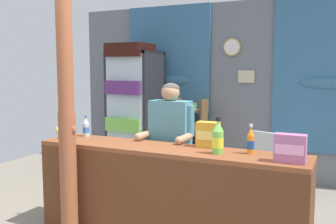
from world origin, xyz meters
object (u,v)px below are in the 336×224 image
plastic_lawn_chair (272,160)px  drink_fridge (134,103)px  snack_box_choco_powder (208,135)px  banana_bunch (65,132)px  soda_bottle_orange_soda (251,141)px  shopkeeper (170,136)px  snack_box_wafer (290,148)px  stall_counter (162,189)px  timber_post (67,118)px  bottle_shelf_rack (190,136)px  soda_bottle_water (86,127)px  soda_bottle_lime_soda (218,138)px

plastic_lawn_chair → drink_fridge: bearing=172.2°
snack_box_choco_powder → banana_bunch: 1.51m
drink_fridge → soda_bottle_orange_soda: bearing=-39.9°
shopkeeper → snack_box_wafer: size_ratio=6.28×
stall_counter → soda_bottle_orange_soda: (0.76, 0.17, 0.47)m
drink_fridge → banana_bunch: 2.00m
timber_post → drink_fridge: timber_post is taller
bottle_shelf_rack → timber_post: bearing=-93.4°
snack_box_wafer → banana_bunch: 2.27m
drink_fridge → soda_bottle_water: 1.86m
shopkeeper → soda_bottle_lime_soda: (0.67, -0.48, 0.11)m
soda_bottle_water → snack_box_choco_powder: snack_box_choco_powder is taller
stall_counter → drink_fridge: size_ratio=1.28×
plastic_lawn_chair → snack_box_wafer: (0.45, -1.76, 0.53)m
timber_post → soda_bottle_orange_soda: timber_post is taller
banana_bunch → soda_bottle_water: bearing=51.7°
soda_bottle_water → banana_bunch: bearing=-128.3°
bottle_shelf_rack → shopkeeper: 1.89m
timber_post → snack_box_choco_powder: size_ratio=10.48×
timber_post → soda_bottle_lime_soda: 1.38m
stall_counter → soda_bottle_orange_soda: bearing=12.8°
snack_box_wafer → banana_bunch: size_ratio=0.85×
snack_box_wafer → timber_post: bearing=-171.9°
timber_post → soda_bottle_lime_soda: timber_post is taller
bottle_shelf_rack → banana_bunch: size_ratio=4.22×
snack_box_wafer → snack_box_choco_powder: snack_box_choco_powder is taller
soda_bottle_water → snack_box_choco_powder: bearing=1.1°
timber_post → soda_bottle_water: 0.59m
soda_bottle_orange_soda → drink_fridge: bearing=140.1°
soda_bottle_orange_soda → banana_bunch: (-1.92, -0.09, -0.05)m
snack_box_wafer → shopkeeper: bearing=157.1°
soda_bottle_lime_soda → snack_box_wafer: 0.60m
plastic_lawn_chair → timber_post: bearing=-126.1°
plastic_lawn_chair → snack_box_wafer: size_ratio=3.65×
timber_post → soda_bottle_lime_soda: bearing=14.0°
timber_post → banana_bunch: (-0.33, 0.36, -0.20)m
shopkeeper → soda_bottle_orange_soda: (0.93, -0.37, 0.09)m
drink_fridge → soda_bottle_orange_soda: (2.25, -1.88, -0.08)m
shopkeeper → soda_bottle_orange_soda: bearing=-21.6°
snack_box_wafer → soda_bottle_lime_soda: bearing=174.6°
timber_post → snack_box_choco_powder: timber_post is taller
drink_fridge → plastic_lawn_chair: drink_fridge is taller
snack_box_wafer → drink_fridge: bearing=141.7°
shopkeeper → soda_bottle_lime_soda: shopkeeper is taller
drink_fridge → shopkeeper: 2.02m
bottle_shelf_rack → snack_box_wafer: (1.78, -2.33, 0.41)m
soda_bottle_lime_soda → soda_bottle_orange_soda: 0.28m
timber_post → plastic_lawn_chair: 2.61m
stall_counter → snack_box_choco_powder: (0.34, 0.28, 0.48)m
soda_bottle_water → shopkeeper: bearing=18.3°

